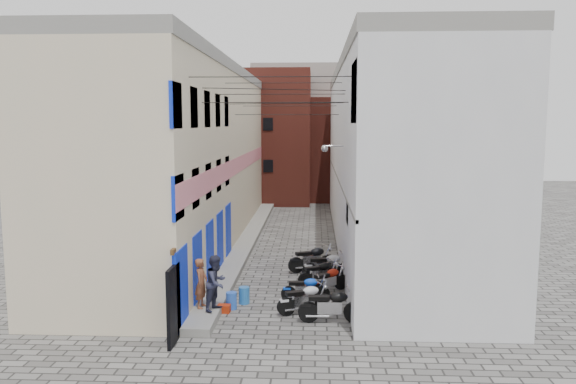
# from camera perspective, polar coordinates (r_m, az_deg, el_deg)

# --- Properties ---
(ground) EXTENTS (90.00, 90.00, 0.00)m
(ground) POSITION_cam_1_polar(r_m,az_deg,el_deg) (16.50, -2.29, -14.70)
(ground) COLOR #514E4C
(ground) RESTS_ON ground
(plinth) EXTENTS (0.90, 26.00, 0.25)m
(plinth) POSITION_cam_1_polar(r_m,az_deg,el_deg) (29.10, -4.07, -4.84)
(plinth) COLOR gray
(plinth) RESTS_ON ground
(building_left) EXTENTS (5.10, 27.00, 9.00)m
(building_left) POSITION_cam_1_polar(r_m,az_deg,el_deg) (28.97, -9.94, 3.76)
(building_left) COLOR beige
(building_left) RESTS_ON ground
(building_right) EXTENTS (5.94, 26.00, 9.00)m
(building_right) POSITION_cam_1_polar(r_m,az_deg,el_deg) (28.54, 10.07, 3.72)
(building_right) COLOR silver
(building_right) RESTS_ON ground
(building_far_brick_left) EXTENTS (6.00, 6.00, 10.00)m
(building_far_brick_left) POSITION_cam_1_polar(r_m,az_deg,el_deg) (43.41, -1.70, 5.59)
(building_far_brick_left) COLOR maroon
(building_far_brick_left) RESTS_ON ground
(building_far_brick_right) EXTENTS (5.00, 6.00, 8.00)m
(building_far_brick_right) POSITION_cam_1_polar(r_m,az_deg,el_deg) (45.34, 4.83, 4.37)
(building_far_brick_right) COLOR maroon
(building_far_brick_right) RESTS_ON ground
(building_far_concrete) EXTENTS (8.00, 5.00, 11.00)m
(building_far_concrete) POSITION_cam_1_polar(r_m,az_deg,el_deg) (49.29, 1.17, 6.35)
(building_far_concrete) COLOR gray
(building_far_concrete) RESTS_ON ground
(far_shopfront) EXTENTS (2.00, 0.30, 2.40)m
(far_shopfront) POSITION_cam_1_polar(r_m,az_deg,el_deg) (40.79, 0.81, 0.14)
(far_shopfront) COLOR black
(far_shopfront) RESTS_ON ground
(overhead_wires) EXTENTS (5.80, 13.02, 1.32)m
(overhead_wires) POSITION_cam_1_polar(r_m,az_deg,el_deg) (22.97, -0.68, 9.58)
(overhead_wires) COLOR black
(overhead_wires) RESTS_ON ground
(motorcycle_a) EXTENTS (2.07, 0.72, 1.18)m
(motorcycle_a) POSITION_cam_1_polar(r_m,az_deg,el_deg) (17.60, 4.42, -11.26)
(motorcycle_a) COLOR black
(motorcycle_a) RESTS_ON ground
(motorcycle_b) EXTENTS (1.96, 1.24, 1.09)m
(motorcycle_b) POSITION_cam_1_polar(r_m,az_deg,el_deg) (18.34, 1.74, -10.64)
(motorcycle_b) COLOR silver
(motorcycle_b) RESTS_ON ground
(motorcycle_c) EXTENTS (1.74, 0.69, 0.98)m
(motorcycle_c) POSITION_cam_1_polar(r_m,az_deg,el_deg) (19.56, 1.79, -9.66)
(motorcycle_c) COLOR blue
(motorcycle_c) RESTS_ON ground
(motorcycle_d) EXTENTS (1.72, 1.62, 1.04)m
(motorcycle_d) POSITION_cam_1_polar(r_m,az_deg,el_deg) (20.54, 4.17, -8.77)
(motorcycle_d) COLOR #A21B0B
(motorcycle_d) RESTS_ON ground
(motorcycle_e) EXTENTS (1.85, 1.27, 1.03)m
(motorcycle_e) POSITION_cam_1_polar(r_m,az_deg,el_deg) (21.47, 3.28, -8.08)
(motorcycle_e) COLOR black
(motorcycle_e) RESTS_ON ground
(motorcycle_f) EXTENTS (2.10, 0.87, 1.18)m
(motorcycle_f) POSITION_cam_1_polar(r_m,az_deg,el_deg) (22.27, 4.06, -7.33)
(motorcycle_f) COLOR #A4A5A9
(motorcycle_f) RESTS_ON ground
(motorcycle_g) EXTENTS (2.17, 1.38, 1.20)m
(motorcycle_g) POSITION_cam_1_polar(r_m,az_deg,el_deg) (23.28, 2.49, -6.65)
(motorcycle_g) COLOR black
(motorcycle_g) RESTS_ON ground
(person_a) EXTENTS (0.45, 0.62, 1.59)m
(person_a) POSITION_cam_1_polar(r_m,az_deg,el_deg) (18.28, -8.80, -9.13)
(person_a) COLOR brown
(person_a) RESTS_ON plinth
(person_b) EXTENTS (0.96, 1.05, 1.75)m
(person_b) POSITION_cam_1_polar(r_m,az_deg,el_deg) (17.97, -7.29, -9.12)
(person_b) COLOR #2C2E43
(person_b) RESTS_ON plinth
(water_jug_near) EXTENTS (0.37, 0.37, 0.56)m
(water_jug_near) POSITION_cam_1_polar(r_m,az_deg,el_deg) (18.94, -5.77, -10.92)
(water_jug_near) COLOR blue
(water_jug_near) RESTS_ON ground
(water_jug_far) EXTENTS (0.40, 0.40, 0.57)m
(water_jug_far) POSITION_cam_1_polar(r_m,az_deg,el_deg) (19.44, -4.48, -10.42)
(water_jug_far) COLOR blue
(water_jug_far) RESTS_ON ground
(red_crate) EXTENTS (0.42, 0.33, 0.25)m
(red_crate) POSITION_cam_1_polar(r_m,az_deg,el_deg) (18.68, -6.53, -11.69)
(red_crate) COLOR #A8270C
(red_crate) RESTS_ON ground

